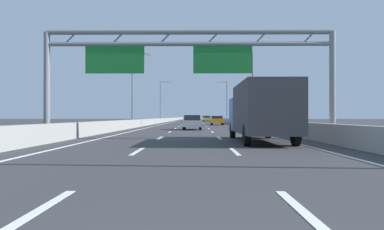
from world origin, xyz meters
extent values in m
plane|color=#38383A|center=(0.00, 100.00, 0.00)|extent=(260.00, 260.00, 0.00)
cube|color=white|center=(-1.80, 3.50, 0.01)|extent=(0.16, 3.00, 0.01)
cube|color=white|center=(-1.80, 12.50, 0.01)|extent=(0.16, 3.00, 0.01)
cube|color=white|center=(-1.80, 21.50, 0.01)|extent=(0.16, 3.00, 0.01)
cube|color=white|center=(-1.80, 30.50, 0.01)|extent=(0.16, 3.00, 0.01)
cube|color=white|center=(-1.80, 39.50, 0.01)|extent=(0.16, 3.00, 0.01)
cube|color=white|center=(-1.80, 48.50, 0.01)|extent=(0.16, 3.00, 0.01)
cube|color=white|center=(-1.80, 57.50, 0.01)|extent=(0.16, 3.00, 0.01)
cube|color=white|center=(-1.80, 66.50, 0.01)|extent=(0.16, 3.00, 0.01)
cube|color=white|center=(-1.80, 75.50, 0.01)|extent=(0.16, 3.00, 0.01)
cube|color=white|center=(-1.80, 84.50, 0.01)|extent=(0.16, 3.00, 0.01)
cube|color=white|center=(-1.80, 93.50, 0.01)|extent=(0.16, 3.00, 0.01)
cube|color=white|center=(-1.80, 102.50, 0.01)|extent=(0.16, 3.00, 0.01)
cube|color=white|center=(-1.80, 111.50, 0.01)|extent=(0.16, 3.00, 0.01)
cube|color=white|center=(-1.80, 120.50, 0.01)|extent=(0.16, 3.00, 0.01)
cube|color=white|center=(-1.80, 129.50, 0.01)|extent=(0.16, 3.00, 0.01)
cube|color=white|center=(-1.80, 138.50, 0.01)|extent=(0.16, 3.00, 0.01)
cube|color=white|center=(-1.80, 147.50, 0.01)|extent=(0.16, 3.00, 0.01)
cube|color=white|center=(-1.80, 156.50, 0.01)|extent=(0.16, 3.00, 0.01)
cube|color=white|center=(1.80, 3.50, 0.01)|extent=(0.16, 3.00, 0.01)
cube|color=white|center=(1.80, 12.50, 0.01)|extent=(0.16, 3.00, 0.01)
cube|color=white|center=(1.80, 21.50, 0.01)|extent=(0.16, 3.00, 0.01)
cube|color=white|center=(1.80, 30.50, 0.01)|extent=(0.16, 3.00, 0.01)
cube|color=white|center=(1.80, 39.50, 0.01)|extent=(0.16, 3.00, 0.01)
cube|color=white|center=(1.80, 48.50, 0.01)|extent=(0.16, 3.00, 0.01)
cube|color=white|center=(1.80, 57.50, 0.01)|extent=(0.16, 3.00, 0.01)
cube|color=white|center=(1.80, 66.50, 0.01)|extent=(0.16, 3.00, 0.01)
cube|color=white|center=(1.80, 75.50, 0.01)|extent=(0.16, 3.00, 0.01)
cube|color=white|center=(1.80, 84.50, 0.01)|extent=(0.16, 3.00, 0.01)
cube|color=white|center=(1.80, 93.50, 0.01)|extent=(0.16, 3.00, 0.01)
cube|color=white|center=(1.80, 102.50, 0.01)|extent=(0.16, 3.00, 0.01)
cube|color=white|center=(1.80, 111.50, 0.01)|extent=(0.16, 3.00, 0.01)
cube|color=white|center=(1.80, 120.50, 0.01)|extent=(0.16, 3.00, 0.01)
cube|color=white|center=(1.80, 129.50, 0.01)|extent=(0.16, 3.00, 0.01)
cube|color=white|center=(1.80, 138.50, 0.01)|extent=(0.16, 3.00, 0.01)
cube|color=white|center=(1.80, 147.50, 0.01)|extent=(0.16, 3.00, 0.01)
cube|color=white|center=(1.80, 156.50, 0.01)|extent=(0.16, 3.00, 0.01)
cube|color=white|center=(-5.25, 88.00, 0.01)|extent=(0.16, 176.00, 0.01)
cube|color=white|center=(5.25, 88.00, 0.01)|extent=(0.16, 176.00, 0.01)
cube|color=#9E9E99|center=(-6.90, 110.00, 0.47)|extent=(0.45, 220.00, 0.95)
cube|color=#9E9E99|center=(6.90, 110.00, 0.47)|extent=(0.45, 220.00, 0.95)
cylinder|color=gray|center=(-8.26, 20.38, 3.10)|extent=(0.36, 0.36, 6.20)
cylinder|color=gray|center=(8.26, 20.38, 3.10)|extent=(0.36, 0.36, 6.20)
cylinder|color=gray|center=(0.00, 20.38, 6.20)|extent=(16.51, 0.32, 0.32)
cylinder|color=gray|center=(0.00, 20.38, 5.50)|extent=(16.51, 0.26, 0.26)
cylinder|color=gray|center=(-6.88, 20.38, 5.85)|extent=(0.74, 0.10, 0.74)
cylinder|color=gray|center=(-4.13, 20.38, 5.85)|extent=(0.74, 0.10, 0.74)
cylinder|color=gray|center=(-1.38, 20.38, 5.85)|extent=(0.74, 0.10, 0.74)
cylinder|color=gray|center=(1.38, 20.38, 5.85)|extent=(0.74, 0.10, 0.74)
cylinder|color=gray|center=(4.13, 20.38, 5.85)|extent=(0.74, 0.10, 0.74)
cylinder|color=gray|center=(6.88, 20.38, 5.85)|extent=(0.74, 0.10, 0.74)
cube|color=#19752D|center=(-4.30, 20.38, 4.60)|extent=(3.40, 0.12, 1.60)
cube|color=#19752D|center=(1.93, 20.38, 4.60)|extent=(3.40, 0.12, 1.60)
cylinder|color=slate|center=(-7.70, 47.01, 4.75)|extent=(0.20, 0.20, 9.50)
cylinder|color=slate|center=(-6.60, 47.01, 9.35)|extent=(2.20, 0.12, 0.12)
cube|color=#F2EAC6|center=(-5.50, 47.01, 9.25)|extent=(0.56, 0.28, 0.20)
cylinder|color=slate|center=(7.70, 47.01, 4.75)|extent=(0.20, 0.20, 9.50)
cylinder|color=slate|center=(6.60, 47.01, 9.35)|extent=(2.20, 0.12, 0.12)
cube|color=#F2EAC6|center=(5.50, 47.01, 9.25)|extent=(0.56, 0.28, 0.20)
cylinder|color=slate|center=(-7.70, 86.28, 4.75)|extent=(0.20, 0.20, 9.50)
cylinder|color=slate|center=(-6.60, 86.28, 9.35)|extent=(2.20, 0.12, 0.12)
cube|color=#F2EAC6|center=(-5.50, 86.28, 9.25)|extent=(0.56, 0.28, 0.20)
cylinder|color=slate|center=(7.70, 86.28, 4.75)|extent=(0.20, 0.20, 9.50)
cylinder|color=slate|center=(6.60, 86.28, 9.35)|extent=(2.20, 0.12, 0.12)
cube|color=#F2EAC6|center=(5.50, 86.28, 9.25)|extent=(0.56, 0.28, 0.20)
cube|color=orange|center=(3.76, 57.89, 0.66)|extent=(1.88, 4.60, 0.68)
cube|color=black|center=(3.76, 57.92, 1.22)|extent=(1.66, 2.02, 0.43)
cylinder|color=black|center=(2.93, 59.64, 0.32)|extent=(0.22, 0.64, 0.64)
cylinder|color=black|center=(4.59, 59.64, 0.32)|extent=(0.22, 0.64, 0.64)
cylinder|color=black|center=(2.93, 56.15, 0.32)|extent=(0.22, 0.64, 0.64)
cylinder|color=black|center=(4.59, 56.15, 0.32)|extent=(0.22, 0.64, 0.64)
cube|color=#2347AD|center=(0.18, 99.80, 0.66)|extent=(1.84, 4.21, 0.68)
cube|color=black|center=(0.18, 99.63, 1.26)|extent=(1.62, 1.69, 0.51)
cylinder|color=black|center=(-0.63, 101.36, 0.32)|extent=(0.22, 0.64, 0.64)
cylinder|color=black|center=(0.99, 101.36, 0.32)|extent=(0.22, 0.64, 0.64)
cylinder|color=black|center=(-0.63, 98.25, 0.32)|extent=(0.22, 0.64, 0.64)
cylinder|color=black|center=(0.99, 98.25, 0.32)|extent=(0.22, 0.64, 0.64)
cube|color=silver|center=(3.39, 115.13, 0.68)|extent=(1.77, 4.49, 0.72)
cube|color=black|center=(3.39, 114.77, 1.29)|extent=(1.56, 2.12, 0.51)
cylinder|color=black|center=(2.62, 116.82, 0.32)|extent=(0.22, 0.64, 0.64)
cylinder|color=black|center=(4.17, 116.82, 0.32)|extent=(0.22, 0.64, 0.64)
cylinder|color=black|center=(2.62, 113.44, 0.32)|extent=(0.22, 0.64, 0.64)
cylinder|color=black|center=(4.17, 113.44, 0.32)|extent=(0.22, 0.64, 0.64)
cube|color=#1E7A38|center=(-0.22, 88.10, 0.68)|extent=(1.72, 4.39, 0.72)
cube|color=black|center=(-0.22, 87.73, 1.26)|extent=(1.51, 1.85, 0.45)
cylinder|color=black|center=(-0.97, 89.75, 0.32)|extent=(0.22, 0.64, 0.64)
cylinder|color=black|center=(0.53, 89.75, 0.32)|extent=(0.22, 0.64, 0.64)
cylinder|color=black|center=(-0.97, 86.45, 0.32)|extent=(0.22, 0.64, 0.64)
cylinder|color=black|center=(0.53, 86.45, 0.32)|extent=(0.22, 0.64, 0.64)
cube|color=red|center=(-0.06, 119.20, 0.62)|extent=(1.78, 4.39, 0.60)
cube|color=black|center=(-0.06, 118.65, 1.20)|extent=(1.57, 1.83, 0.55)
cylinder|color=black|center=(-0.84, 120.85, 0.32)|extent=(0.22, 0.64, 0.64)
cylinder|color=black|center=(0.72, 120.85, 0.32)|extent=(0.22, 0.64, 0.64)
cylinder|color=black|center=(-0.84, 117.55, 0.32)|extent=(0.22, 0.64, 0.64)
cylinder|color=black|center=(0.72, 117.55, 0.32)|extent=(0.22, 0.64, 0.64)
cube|color=#A8ADB2|center=(0.05, 36.36, 0.62)|extent=(1.80, 4.58, 0.60)
cube|color=black|center=(0.05, 36.47, 1.19)|extent=(1.59, 2.03, 0.53)
cylinder|color=black|center=(-0.74, 38.10, 0.32)|extent=(0.22, 0.64, 0.64)
cylinder|color=black|center=(0.84, 38.10, 0.32)|extent=(0.22, 0.64, 0.64)
cylinder|color=black|center=(-0.74, 34.63, 0.32)|extent=(0.22, 0.64, 0.64)
cylinder|color=black|center=(0.84, 34.63, 0.32)|extent=(0.22, 0.64, 0.64)
cube|color=yellow|center=(3.75, 104.62, 0.68)|extent=(1.78, 4.62, 0.71)
cube|color=black|center=(3.75, 104.48, 1.30)|extent=(1.57, 2.20, 0.53)
cylinder|color=black|center=(2.97, 106.38, 0.32)|extent=(0.22, 0.64, 0.64)
cylinder|color=black|center=(4.53, 106.38, 0.32)|extent=(0.22, 0.64, 0.64)
cylinder|color=black|center=(2.97, 102.86, 0.32)|extent=(0.22, 0.64, 0.64)
cylinder|color=black|center=(4.53, 102.86, 0.32)|extent=(0.22, 0.64, 0.64)
cube|color=#194799|center=(3.70, 21.28, 1.43)|extent=(2.44, 2.42, 1.91)
cube|color=#333338|center=(3.70, 16.85, 1.70)|extent=(2.44, 6.03, 2.44)
cylinder|color=black|center=(2.62, 21.59, 0.48)|extent=(0.28, 0.96, 0.96)
cylinder|color=black|center=(4.78, 21.59, 0.48)|extent=(0.28, 0.96, 0.96)
cylinder|color=black|center=(2.62, 15.24, 0.48)|extent=(0.28, 0.96, 0.96)
cylinder|color=black|center=(4.78, 15.24, 0.48)|extent=(0.28, 0.96, 0.96)
camera|label=1|loc=(0.34, -1.53, 1.29)|focal=35.55mm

